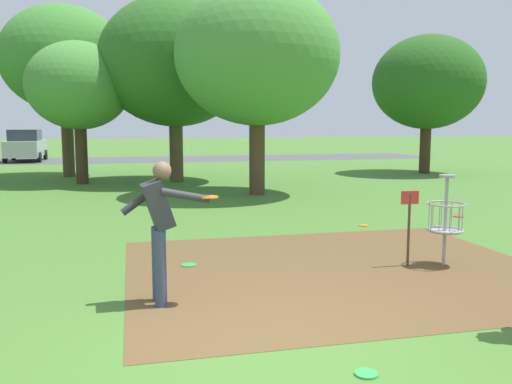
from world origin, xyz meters
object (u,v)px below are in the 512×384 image
Objects in this scene: frisbee_mid_grass at (189,265)px; frisbee_far_right at (364,225)px; player_foreground_watching at (160,223)px; tree_mid_left at (175,62)px; disc_golf_basket at (442,217)px; frisbee_near_basket at (459,217)px; frisbee_scattered_a at (366,374)px; tree_far_center at (79,86)px; tree_near_right at (64,60)px; tree_mid_right at (257,56)px; parked_car_leftmost at (26,145)px; tree_near_left at (428,83)px.

frisbee_far_right is (3.96, 2.36, 0.00)m from frisbee_mid_grass.
tree_mid_left reaches higher than player_foreground_watching.
disc_golf_basket is at bearing -12.89° from frisbee_mid_grass.
frisbee_near_basket is 8.72m from frisbee_scattered_a.
frisbee_far_right is 6.90m from frisbee_scattered_a.
disc_golf_basket reaches higher than frisbee_near_basket.
tree_near_right is at bearing 104.61° from tree_far_center.
frisbee_far_right is 0.03× the size of tree_mid_right.
disc_golf_basket is 0.81× the size of player_foreground_watching.
tree_near_right is 3.27m from tree_far_center.
frisbee_mid_grass is 26.32m from parked_car_leftmost.
frisbee_scattered_a is 0.03× the size of tree_near_left.
player_foreground_watching is 6.08m from frisbee_far_right.
frisbee_near_basket is at bearing 32.53° from player_foreground_watching.
player_foreground_watching is 0.40× the size of parked_car_leftmost.
tree_near_left is 0.95× the size of tree_mid_right.
frisbee_mid_grass is at bearing -156.39° from frisbee_near_basket.
tree_near_left reaches higher than tree_far_center.
frisbee_near_basket is 26.21m from parked_car_leftmost.
frisbee_scattered_a is at bearing -122.04° from tree_near_left.
disc_golf_basket is 5.86× the size of frisbee_mid_grass.
frisbee_far_right is 0.03× the size of tree_mid_left.
frisbee_scattered_a is (1.10, -3.92, 0.00)m from frisbee_mid_grass.
tree_near_right is 9.57m from tree_mid_right.
tree_far_center is at bearing 134.41° from frisbee_near_basket.
tree_mid_right is at bearing -149.30° from tree_near_left.
parked_car_leftmost is at bearing 107.71° from tree_far_center.
parked_car_leftmost is at bearing 108.57° from tree_near_right.
parked_car_leftmost is at bearing 111.78° from disc_golf_basket.
parked_car_leftmost is (-10.50, 26.27, 0.17)m from disc_golf_basket.
tree_far_center reaches higher than parked_car_leftmost.
disc_golf_basket is at bearing -68.22° from parked_car_leftmost.
player_foreground_watching is at bearing 125.28° from frisbee_scattered_a.
frisbee_near_basket and frisbee_mid_grass have the same top height.
tree_mid_right is at bearing 69.53° from frisbee_mid_grass.
tree_mid_left reaches higher than frisbee_far_right.
frisbee_near_basket is 12.11m from tree_near_left.
player_foreground_watching is 0.25× the size of tree_near_right.
frisbee_mid_grass is 4.61m from frisbee_far_right.
disc_golf_basket is 0.20× the size of tree_near_right.
player_foreground_watching is at bearing -81.64° from tree_far_center.
tree_mid_left is (-3.11, 9.74, 4.38)m from frisbee_far_right.
frisbee_scattered_a is 0.03× the size of tree_mid_right.
disc_golf_basket is 3.31m from frisbee_far_right.
frisbee_near_basket and frisbee_far_right have the same top height.
tree_far_center is at bearing 123.52° from frisbee_far_right.
frisbee_far_right is at bearing -169.00° from frisbee_near_basket.
tree_far_center is at bearing -176.30° from tree_near_left.
frisbee_near_basket and frisbee_scattered_a have the same top height.
tree_mid_right is 1.24× the size of tree_far_center.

